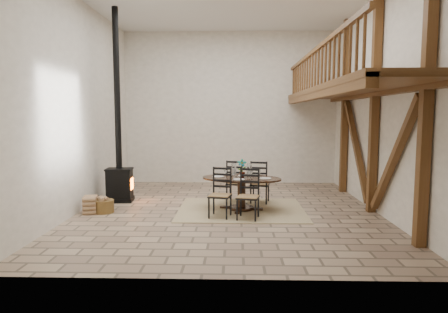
{
  "coord_description": "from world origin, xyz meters",
  "views": [
    {
      "loc": [
        0.17,
        -9.35,
        2.29
      ],
      "look_at": [
        -0.11,
        0.4,
        1.26
      ],
      "focal_mm": 32.0,
      "sensor_mm": 36.0,
      "label": 1
    }
  ],
  "objects_px": {
    "wood_stove": "(119,159)",
    "log_stack": "(90,205)",
    "dining_table": "(241,192)",
    "log_basket": "(104,206)"
  },
  "relations": [
    {
      "from": "log_basket",
      "to": "log_stack",
      "type": "xyz_separation_m",
      "value": [
        -0.29,
        -0.08,
        0.04
      ]
    },
    {
      "from": "wood_stove",
      "to": "log_stack",
      "type": "height_order",
      "value": "wood_stove"
    },
    {
      "from": "log_basket",
      "to": "wood_stove",
      "type": "bearing_deg",
      "value": 88.94
    },
    {
      "from": "wood_stove",
      "to": "log_stack",
      "type": "xyz_separation_m",
      "value": [
        -0.31,
        -1.31,
        -0.91
      ]
    },
    {
      "from": "dining_table",
      "to": "log_stack",
      "type": "height_order",
      "value": "dining_table"
    },
    {
      "from": "dining_table",
      "to": "wood_stove",
      "type": "distance_m",
      "value": 3.38
    },
    {
      "from": "log_basket",
      "to": "log_stack",
      "type": "relative_size",
      "value": 1.01
    },
    {
      "from": "wood_stove",
      "to": "log_basket",
      "type": "distance_m",
      "value": 1.55
    },
    {
      "from": "dining_table",
      "to": "wood_stove",
      "type": "xyz_separation_m",
      "value": [
        -3.2,
        0.86,
        0.67
      ]
    },
    {
      "from": "wood_stove",
      "to": "log_basket",
      "type": "relative_size",
      "value": 10.89
    }
  ]
}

